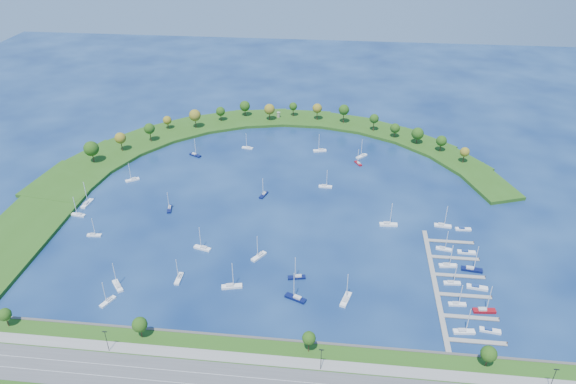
# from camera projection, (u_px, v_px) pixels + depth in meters

# --- Properties ---
(ground) EXTENTS (700.00, 700.00, 0.00)m
(ground) POSITION_uv_depth(u_px,v_px,m) (278.00, 202.00, 291.68)
(ground) COLOR #081B48
(ground) RESTS_ON ground
(south_shoreline) EXTENTS (420.00, 43.10, 11.60)m
(south_shoreline) POSITION_uv_depth(u_px,v_px,m) (235.00, 381.00, 186.24)
(south_shoreline) COLOR #285316
(south_shoreline) RESTS_ON ground
(breakwater) EXTENTS (286.74, 247.64, 2.00)m
(breakwater) POSITION_uv_depth(u_px,v_px,m) (216.00, 157.00, 337.07)
(breakwater) COLOR #285316
(breakwater) RESTS_ON ground
(breakwater_trees) EXTENTS (238.67, 95.82, 14.25)m
(breakwater_trees) POSITION_uv_depth(u_px,v_px,m) (264.00, 124.00, 359.76)
(breakwater_trees) COLOR #382314
(breakwater_trees) RESTS_ON breakwater
(harbor_tower) EXTENTS (2.60, 2.60, 4.06)m
(harbor_tower) POSITION_uv_depth(u_px,v_px,m) (278.00, 115.00, 390.35)
(harbor_tower) COLOR gray
(harbor_tower) RESTS_ON breakwater
(dock_system) EXTENTS (24.28, 82.00, 1.60)m
(dock_system) POSITION_uv_depth(u_px,v_px,m) (452.00, 285.00, 231.48)
(dock_system) COLOR gray
(dock_system) RESTS_ON ground
(moored_boat_0) EXTENTS (9.78, 6.18, 13.96)m
(moored_boat_0) POSITION_uv_depth(u_px,v_px,m) (296.00, 298.00, 223.45)
(moored_boat_0) COLOR #0A1140
(moored_boat_0) RESTS_ON ground
(moored_boat_1) EXTENTS (2.31, 8.05, 11.81)m
(moored_boat_1) POSITION_uv_depth(u_px,v_px,m) (179.00, 278.00, 234.69)
(moored_boat_1) COLOR white
(moored_boat_1) RESTS_ON ground
(moored_boat_2) EXTENTS (3.66, 7.97, 11.30)m
(moored_boat_2) POSITION_uv_depth(u_px,v_px,m) (170.00, 208.00, 284.58)
(moored_boat_2) COLOR #0A1140
(moored_boat_2) RESTS_ON ground
(moored_boat_3) EXTENTS (7.41, 8.27, 12.80)m
(moored_boat_3) POSITION_uv_depth(u_px,v_px,m) (118.00, 285.00, 230.23)
(moored_boat_3) COLOR white
(moored_boat_3) RESTS_ON ground
(moored_boat_4) EXTENTS (8.28, 3.76, 11.75)m
(moored_boat_4) POSITION_uv_depth(u_px,v_px,m) (297.00, 277.00, 235.39)
(moored_boat_4) COLOR #0A1140
(moored_boat_4) RESTS_ON ground
(moored_boat_5) EXTENTS (8.95, 4.30, 12.68)m
(moored_boat_5) POSITION_uv_depth(u_px,v_px,m) (320.00, 150.00, 346.10)
(moored_boat_5) COLOR white
(moored_boat_5) RESTS_ON ground
(moored_boat_6) EXTENTS (7.57, 7.97, 12.63)m
(moored_boat_6) POSITION_uv_depth(u_px,v_px,m) (362.00, 156.00, 339.00)
(moored_boat_6) COLOR white
(moored_boat_6) RESTS_ON ground
(moored_boat_7) EXTENTS (5.11, 6.91, 10.10)m
(moored_boat_7) POSITION_uv_depth(u_px,v_px,m) (358.00, 163.00, 330.61)
(moored_boat_7) COLOR maroon
(moored_boat_7) RESTS_ON ground
(moored_boat_8) EXTENTS (7.84, 2.28, 11.49)m
(moored_boat_8) POSITION_uv_depth(u_px,v_px,m) (325.00, 186.00, 305.45)
(moored_boat_8) COLOR white
(moored_boat_8) RESTS_ON ground
(moored_boat_9) EXTENTS (6.84, 8.52, 12.70)m
(moored_boat_9) POSITION_uv_depth(u_px,v_px,m) (259.00, 256.00, 248.47)
(moored_boat_9) COLOR white
(moored_boat_9) RESTS_ON ground
(moored_boat_10) EXTENTS (4.54, 8.14, 11.53)m
(moored_boat_10) POSITION_uv_depth(u_px,v_px,m) (264.00, 194.00, 297.29)
(moored_boat_10) COLOR #0A1140
(moored_boat_10) RESTS_ON ground
(moored_boat_11) EXTENTS (5.23, 9.73, 13.78)m
(moored_boat_11) POSITION_uv_depth(u_px,v_px,m) (346.00, 299.00, 222.73)
(moored_boat_11) COLOR white
(moored_boat_11) RESTS_ON ground
(moored_boat_12) EXTENTS (8.60, 5.96, 12.42)m
(moored_boat_12) POSITION_uv_depth(u_px,v_px,m) (195.00, 155.00, 340.44)
(moored_boat_12) COLOR #0A1140
(moored_boat_12) RESTS_ON ground
(moored_boat_13) EXTENTS (8.01, 6.50, 11.98)m
(moored_boat_13) POSITION_uv_depth(u_px,v_px,m) (132.00, 179.00, 312.23)
(moored_boat_13) COLOR white
(moored_boat_13) RESTS_ON ground
(moored_boat_14) EXTENTS (7.64, 3.34, 10.86)m
(moored_boat_14) POSITION_uv_depth(u_px,v_px,m) (248.00, 147.00, 349.80)
(moored_boat_14) COLOR white
(moored_boat_14) RESTS_ON ground
(moored_boat_15) EXTENTS (9.34, 3.00, 13.57)m
(moored_boat_15) POSITION_uv_depth(u_px,v_px,m) (388.00, 224.00, 271.53)
(moored_boat_15) COLOR white
(moored_boat_15) RESTS_ON ground
(moored_boat_16) EXTENTS (7.30, 2.52, 10.54)m
(moored_boat_16) POSITION_uv_depth(u_px,v_px,m) (94.00, 235.00, 263.50)
(moored_boat_16) COLOR white
(moored_boat_16) RESTS_ON ground
(moored_boat_17) EXTENTS (9.45, 4.57, 13.39)m
(moored_boat_17) POSITION_uv_depth(u_px,v_px,m) (232.00, 286.00, 229.97)
(moored_boat_17) COLOR white
(moored_boat_17) RESTS_ON ground
(moored_boat_18) EXTENTS (3.69, 9.72, 13.93)m
(moored_boat_18) POSITION_uv_depth(u_px,v_px,m) (87.00, 203.00, 289.05)
(moored_boat_18) COLOR white
(moored_boat_18) RESTS_ON ground
(moored_boat_19) EXTENTS (8.04, 3.22, 11.50)m
(moored_boat_19) POSITION_uv_depth(u_px,v_px,m) (78.00, 214.00, 279.43)
(moored_boat_19) COLOR white
(moored_boat_19) RESTS_ON ground
(moored_boat_20) EXTENTS (8.89, 4.56, 12.59)m
(moored_boat_20) POSITION_uv_depth(u_px,v_px,m) (203.00, 248.00, 254.01)
(moored_boat_20) COLOR white
(moored_boat_20) RESTS_ON ground
(moored_boat_21) EXTENTS (5.17, 7.90, 11.32)m
(moored_boat_21) POSITION_uv_depth(u_px,v_px,m) (108.00, 301.00, 221.82)
(moored_boat_21) COLOR white
(moored_boat_21) RESTS_ON ground
(docked_boat_0) EXTENTS (8.73, 3.21, 12.56)m
(docked_boat_0) POSITION_uv_depth(u_px,v_px,m) (464.00, 331.00, 206.93)
(docked_boat_0) COLOR white
(docked_boat_0) RESTS_ON ground
(docked_boat_1) EXTENTS (8.40, 3.32, 1.67)m
(docked_boat_1) POSITION_uv_depth(u_px,v_px,m) (490.00, 330.00, 207.63)
(docked_boat_1) COLOR white
(docked_boat_1) RESTS_ON ground
(docked_boat_2) EXTENTS (7.47, 2.44, 10.84)m
(docked_boat_2) POSITION_uv_depth(u_px,v_px,m) (457.00, 303.00, 220.45)
(docked_boat_2) COLOR white
(docked_boat_2) RESTS_ON ground
(docked_boat_3) EXTENTS (9.53, 3.42, 13.73)m
(docked_boat_3) POSITION_uv_depth(u_px,v_px,m) (484.00, 310.00, 216.95)
(docked_boat_3) COLOR maroon
(docked_boat_3) RESTS_ON ground
(docked_boat_4) EXTENTS (7.58, 2.57, 10.96)m
(docked_boat_4) POSITION_uv_depth(u_px,v_px,m) (452.00, 282.00, 232.07)
(docked_boat_4) COLOR white
(docked_boat_4) RESTS_ON ground
(docked_boat_5) EXTENTS (9.26, 3.74, 1.84)m
(docked_boat_5) POSITION_uv_depth(u_px,v_px,m) (477.00, 287.00, 229.60)
(docked_boat_5) COLOR white
(docked_boat_5) RESTS_ON ground
(docked_boat_6) EXTENTS (8.42, 3.08, 12.11)m
(docked_boat_6) POSITION_uv_depth(u_px,v_px,m) (448.00, 265.00, 242.56)
(docked_boat_6) COLOR white
(docked_boat_6) RESTS_ON ground
(docked_boat_7) EXTENTS (9.74, 3.83, 13.93)m
(docked_boat_7) POSITION_uv_depth(u_px,v_px,m) (472.00, 269.00, 239.98)
(docked_boat_7) COLOR #0A1140
(docked_boat_7) RESTS_ON ground
(docked_boat_8) EXTENTS (7.70, 3.32, 10.96)m
(docked_boat_8) POSITION_uv_depth(u_px,v_px,m) (444.00, 248.00, 253.61)
(docked_boat_8) COLOR white
(docked_boat_8) RESTS_ON ground
(docked_boat_9) EXTENTS (8.57, 2.50, 1.74)m
(docked_boat_9) POSITION_uv_depth(u_px,v_px,m) (466.00, 252.00, 251.46)
(docked_boat_9) COLOR white
(docked_boat_9) RESTS_ON ground
(docked_boat_10) EXTENTS (8.87, 3.28, 12.75)m
(docked_boat_10) POSITION_uv_depth(u_px,v_px,m) (443.00, 225.00, 270.61)
(docked_boat_10) COLOR white
(docked_boat_10) RESTS_ON ground
(docked_boat_11) EXTENTS (8.07, 2.65, 1.62)m
(docked_boat_11) POSITION_uv_depth(u_px,v_px,m) (463.00, 229.00, 268.19)
(docked_boat_11) COLOR white
(docked_boat_11) RESTS_ON ground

